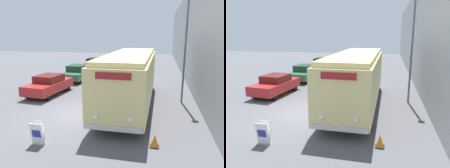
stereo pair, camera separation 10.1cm
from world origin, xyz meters
TOP-DOWN VIEW (x-y plane):
  - ground_plane at (0.00, 0.00)m, footprint 80.00×80.00m
  - building_wall_right at (7.05, 10.00)m, footprint 0.30×60.00m
  - vintage_bus at (2.74, 2.22)m, footprint 2.62×10.05m
  - sign_board at (-0.16, -3.66)m, footprint 0.54×0.36m
  - streetlamp at (5.98, 3.49)m, footprint 0.36×0.36m
  - parked_car_near at (-3.45, 3.35)m, footprint 2.23×4.27m
  - parked_car_mid at (-3.30, 8.70)m, footprint 1.99×4.38m
  - parked_car_far at (-3.47, 14.78)m, footprint 2.22×4.68m
  - traffic_cone at (4.45, -2.85)m, footprint 0.36×0.36m

SIDE VIEW (x-z plane):
  - ground_plane at x=0.00m, z-range 0.00..0.00m
  - traffic_cone at x=4.45m, z-range -0.01..0.52m
  - sign_board at x=-0.16m, z-range -0.02..0.94m
  - parked_car_near at x=-3.45m, z-range 0.01..1.46m
  - parked_car_mid at x=-3.30m, z-range 0.00..1.47m
  - parked_car_far at x=-3.47m, z-range 0.04..1.52m
  - vintage_bus at x=2.74m, z-range 0.20..3.46m
  - building_wall_right at x=7.05m, z-range 0.00..8.66m
  - streetlamp at x=5.98m, z-range 1.01..8.47m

